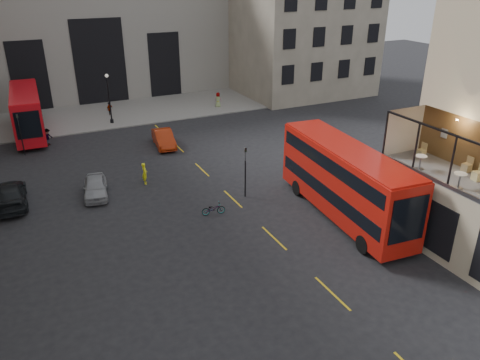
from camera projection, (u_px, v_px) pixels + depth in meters
name	position (u px, v px, depth m)	size (l,w,h in m)	color
ground	(363.00, 283.00, 24.77)	(140.00, 140.00, 0.00)	black
host_frontage	(458.00, 220.00, 26.44)	(3.00, 11.00, 4.50)	tan
cafe_floor	(467.00, 183.00, 25.49)	(3.00, 10.00, 0.10)	slate
gateway	(88.00, 20.00, 58.21)	(35.00, 10.60, 18.00)	gray
building_right	(293.00, 9.00, 61.20)	(16.60, 18.60, 20.00)	#A59985
pavement_far	(105.00, 114.00, 53.48)	(40.00, 12.00, 0.12)	slate
traffic_light_near	(245.00, 166.00, 33.20)	(0.16, 0.20, 3.80)	black
traffic_light_far	(20.00, 129.00, 40.72)	(0.16, 0.20, 3.80)	black
street_lamp_b	(110.00, 102.00, 49.24)	(0.36, 0.36, 5.33)	black
bus_near	(345.00, 179.00, 30.37)	(3.83, 12.50, 4.91)	#A8130B
bus_far	(27.00, 110.00, 45.86)	(2.99, 11.32, 4.48)	red
car_a	(95.00, 187.00, 34.04)	(1.65, 4.09, 1.39)	#93969A
car_b	(164.00, 138.00, 43.57)	(1.61, 4.61, 1.52)	#A4270A
car_c	(10.00, 195.00, 32.65)	(2.20, 5.42, 1.57)	black
bicycle	(213.00, 209.00, 31.53)	(0.55, 1.59, 0.84)	gray
cyclist	(145.00, 173.00, 35.92)	(0.62, 0.41, 1.70)	yellow
pedestrian_b	(47.00, 137.00, 43.74)	(1.06, 0.61, 1.64)	gray
pedestrian_c	(110.00, 109.00, 52.64)	(0.92, 0.38, 1.57)	gray
pedestrian_d	(218.00, 100.00, 55.77)	(0.88, 0.57, 1.81)	gray
cafe_table_mid	(460.00, 178.00, 24.53)	(0.68, 0.68, 0.85)	silver
cafe_table_far	(421.00, 160.00, 26.89)	(0.66, 0.66, 0.83)	white
cafe_chair_b	(478.00, 175.00, 25.56)	(0.53, 0.53, 0.94)	#DEC980
cafe_chair_c	(467.00, 167.00, 26.68)	(0.44, 0.44, 0.88)	tan
cafe_chair_d	(421.00, 153.00, 28.77)	(0.45, 0.45, 0.88)	tan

